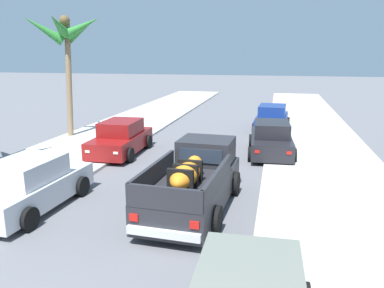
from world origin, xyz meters
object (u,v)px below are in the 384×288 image
pickup_truck (195,181)px  car_right_far (121,139)px  car_left_mid (30,186)px  palm_tree_left_fore (66,36)px  car_right_mid (272,119)px  car_left_near (271,139)px

pickup_truck → car_right_far: 7.13m
car_left_mid → car_right_far: bearing=89.2°
car_right_far → palm_tree_left_fore: (-4.09, 2.88, 4.73)m
car_left_mid → car_right_far: same height
pickup_truck → car_left_mid: pickup_truck is taller
car_left_mid → palm_tree_left_fore: (-4.01, 9.46, 4.73)m
pickup_truck → car_right_mid: 12.66m
pickup_truck → palm_tree_left_fore: size_ratio=0.81×
car_right_far → palm_tree_left_fore: bearing=144.9°
pickup_truck → car_right_mid: size_ratio=1.23×
pickup_truck → car_left_mid: bearing=-165.9°
car_right_mid → palm_tree_left_fore: size_ratio=0.66×
car_left_mid → car_right_far: size_ratio=1.01×
pickup_truck → car_right_far: pickup_truck is taller
car_left_mid → palm_tree_left_fore: palm_tree_left_fore is taller
palm_tree_left_fore → car_left_mid: bearing=-67.1°
car_left_near → car_right_mid: size_ratio=1.00×
car_left_near → car_left_mid: 10.47m
car_left_near → car_right_mid: 5.77m
car_right_far → car_right_mid: bearing=46.7°
pickup_truck → car_left_near: size_ratio=1.22×
car_right_mid → car_right_far: same height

